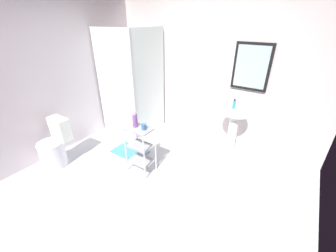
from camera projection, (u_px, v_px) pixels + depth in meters
name	position (u px, v px, depth m)	size (l,w,h in m)	color
ground_plane	(144.00, 186.00, 2.96)	(4.20, 4.20, 0.02)	silver
wall_back	(206.00, 73.00, 3.73)	(4.20, 0.14, 2.50)	silver
wall_left	(50.00, 80.00, 3.29)	(0.10, 4.20, 2.50)	silver
shower_stall	(134.00, 109.00, 4.23)	(0.92, 0.92, 2.00)	white
pedestal_sink	(234.00, 122.00, 3.44)	(0.46, 0.37, 0.81)	white
sink_faucet	(239.00, 104.00, 3.40)	(0.03, 0.03, 0.10)	silver
toilet	(55.00, 147.00, 3.25)	(0.37, 0.49, 0.76)	white
storage_cart	(140.00, 147.00, 3.05)	(0.38, 0.28, 0.74)	silver
hand_soap_bottle	(234.00, 104.00, 3.35)	(0.05, 0.05, 0.16)	#389ED1
conditioner_bottle_purple	(135.00, 120.00, 2.91)	(0.07, 0.07, 0.24)	#8C559E
rinse_cup	(144.00, 127.00, 2.87)	(0.07, 0.07, 0.09)	#3870B2
bath_mat	(130.00, 151.00, 3.68)	(0.60, 0.40, 0.02)	teal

